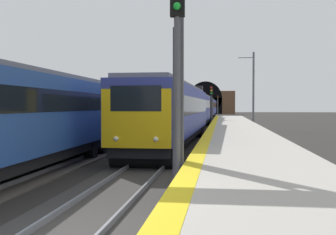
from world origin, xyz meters
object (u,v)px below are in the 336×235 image
railway_signal_mid (211,103)px  overhead_signal_gantry (44,21)px  catenary_mast_near (253,90)px  railway_signal_near (177,68)px  train_main_approaching (200,108)px  train_adjacent_platform (128,110)px  railway_signal_far (218,104)px

railway_signal_mid → overhead_signal_gantry: size_ratio=0.58×
catenary_mast_near → railway_signal_near: bearing=172.7°
railway_signal_near → train_main_approaching: bearing=-177.7°
railway_signal_near → catenary_mast_near: (34.85, -4.48, 0.69)m
overhead_signal_gantry → catenary_mast_near: (34.27, -8.45, -0.77)m
overhead_signal_gantry → catenary_mast_near: 35.30m
train_main_approaching → railway_signal_mid: train_main_approaching is taller
train_main_approaching → train_adjacent_platform: size_ratio=1.46×
train_main_approaching → railway_signal_mid: 10.85m
railway_signal_far → railway_signal_mid: bearing=0.0°
train_main_approaching → train_adjacent_platform: (-24.87, 4.28, -0.02)m
railway_signal_near → overhead_signal_gantry: (0.58, 3.97, 1.46)m
railway_signal_far → catenary_mast_near: 65.79m
train_main_approaching → railway_signal_mid: bearing=11.0°
railway_signal_near → railway_signal_mid: 35.14m
railway_signal_mid → railway_signal_far: (65.34, 0.00, 0.21)m
railway_signal_near → railway_signal_mid: railway_signal_near is taller
railway_signal_mid → railway_signal_far: bearing=-180.0°
train_main_approaching → overhead_signal_gantry: (-45.23, 2.14, 2.81)m
overhead_signal_gantry → train_adjacent_platform: bearing=6.0°
railway_signal_mid → train_main_approaching: bearing=-170.3°
railway_signal_far → catenary_mast_near: catenary_mast_near is taller
railway_signal_near → catenary_mast_near: size_ratio=0.72×
railway_signal_mid → railway_signal_far: 65.34m
train_adjacent_platform → railway_signal_far: 79.77m
railway_signal_mid → overhead_signal_gantry: 34.85m
train_adjacent_platform → catenary_mast_near: (13.91, -10.60, 2.06)m
train_main_approaching → railway_signal_far: (54.66, -1.83, 0.87)m
railway_signal_near → overhead_signal_gantry: overhead_signal_gantry is taller
train_main_approaching → train_adjacent_platform: train_main_approaching is taller
railway_signal_mid → overhead_signal_gantry: (-34.56, 3.97, 2.15)m
overhead_signal_gantry → catenary_mast_near: catenary_mast_near is taller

